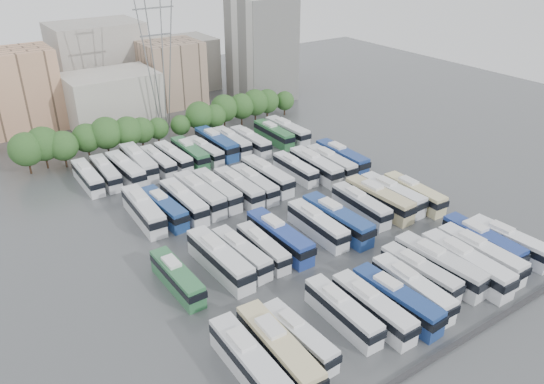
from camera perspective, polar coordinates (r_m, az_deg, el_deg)
ground at (r=83.73m, az=1.43°, el=-3.32°), size 220.00×220.00×0.00m
parapet at (r=64.98m, az=19.31°, el=-15.15°), size 56.00×0.50×0.50m
tree_line at (r=114.79m, az=-11.88°, el=7.24°), size 64.84×7.70×8.32m
city_buildings at (r=139.24m, az=-19.11°, el=11.25°), size 102.00×35.00×20.00m
apartment_tower at (r=142.38m, az=-1.11°, el=15.14°), size 14.00×14.00×26.00m
electricity_pylon at (r=119.57m, az=-12.27°, el=15.04°), size 9.00×6.91×33.83m
bus_r0_s0 at (r=57.21m, az=-2.45°, el=-17.78°), size 3.11×12.95×4.04m
bus_r0_s1 at (r=58.24m, az=0.72°, el=-16.61°), size 3.56×13.64×4.24m
bus_r0_s2 at (r=60.37m, az=2.89°, el=-15.24°), size 2.83×11.20×3.49m
bus_r0_s4 at (r=63.84m, az=7.60°, el=-12.60°), size 2.89×11.85×3.70m
bus_r0_s5 at (r=64.83m, az=10.80°, el=-12.09°), size 2.81×12.28×3.84m
bus_r0_s6 at (r=66.47m, az=13.23°, el=-11.19°), size 3.31×12.70×3.95m
bus_r0_s7 at (r=68.83m, az=14.84°, el=-9.96°), size 3.23×12.41×3.86m
bus_r0_s8 at (r=71.97m, az=15.62°, el=-8.35°), size 2.97×11.83×3.69m
bus_r0_s9 at (r=73.74m, az=17.56°, el=-7.48°), size 3.56×13.48×4.19m
bus_r0_s10 at (r=75.03m, az=20.11°, el=-7.25°), size 3.41×13.67×4.26m
bus_r0_s11 at (r=77.90m, az=21.48°, el=-6.24°), size 2.92×13.00×4.07m
bus_r0_s12 at (r=80.99m, az=21.71°, el=-4.98°), size 3.29×12.84×4.00m
bus_r0_s13 at (r=82.58m, az=24.15°, el=-4.90°), size 3.21×12.30×3.82m
bus_r1_s0 at (r=69.68m, az=-10.16°, el=-9.02°), size 2.64×11.50×3.60m
bus_r1_s2 at (r=71.84m, az=-5.63°, el=-7.17°), size 3.24×13.49×4.21m
bus_r1_s3 at (r=73.30m, az=-3.34°, el=-6.55°), size 3.04×11.79×3.67m
bus_r1_s4 at (r=74.58m, az=-0.98°, el=-5.95°), size 2.66×11.04×3.45m
bus_r1_s5 at (r=76.33m, az=0.81°, el=-4.81°), size 3.07×13.20×4.13m
bus_r1_s7 at (r=79.79m, az=4.91°, el=-3.50°), size 3.02×12.37×3.86m
bus_r1_s8 at (r=81.08m, az=7.01°, el=-2.91°), size 3.26×13.64×4.26m
bus_r1_s10 at (r=86.14m, az=9.53°, el=-1.37°), size 3.23×12.23×3.80m
bus_r1_s11 at (r=88.08m, az=11.42°, el=-0.74°), size 3.25×13.39×4.18m
bus_r1_s12 at (r=90.31m, az=12.82°, el=-0.22°), size 3.03×12.78×3.99m
bus_r1_s13 at (r=91.60m, az=15.03°, el=-0.13°), size 3.21×12.44×3.87m
bus_r2_s1 at (r=85.51m, az=-13.66°, el=-1.89°), size 3.51×13.37×4.16m
bus_r2_s2 at (r=85.84m, az=-11.56°, el=-1.66°), size 3.23×12.30×3.82m
bus_r2_s3 at (r=86.97m, az=-9.46°, el=-0.99°), size 2.82×12.81×4.02m
bus_r2_s4 at (r=88.73m, az=-7.81°, el=-0.21°), size 3.28×13.45×4.20m
bus_r2_s5 at (r=90.03m, az=-5.98°, el=0.25°), size 2.92×12.73×3.99m
bus_r2_s6 at (r=90.49m, az=-3.62°, el=0.48°), size 2.82×12.55×3.93m
bus_r2_s7 at (r=91.81m, az=-1.92°, el=0.89°), size 2.77×12.14×3.80m
bus_r2_s8 at (r=94.49m, az=-0.54°, el=1.79°), size 3.01×13.09×4.10m
bus_r2_s10 at (r=98.00m, az=2.51°, el=2.56°), size 2.64×11.39×3.56m
bus_r2_s11 at (r=98.59m, az=4.71°, el=2.83°), size 3.40×13.32×4.15m
bus_r2_s12 at (r=100.46m, az=6.33°, el=3.17°), size 3.03×12.61×3.94m
bus_r2_s13 at (r=102.88m, az=7.52°, el=3.74°), size 3.19×13.17×4.11m
bus_r3_s0 at (r=99.98m, az=-19.20°, el=1.55°), size 2.71×11.75×3.68m
bus_r3_s1 at (r=100.77m, az=-17.44°, el=2.03°), size 3.01×11.86×3.69m
bus_r3_s2 at (r=100.68m, az=-15.48°, el=2.37°), size 3.24×12.75×3.97m
bus_r3_s3 at (r=102.87m, az=-14.14°, el=3.15°), size 3.39×13.54×4.22m
bus_r3_s4 at (r=103.10m, az=-12.17°, el=3.25°), size 2.83×11.58×3.61m
bus_r3_s5 at (r=104.37m, az=-10.57°, el=3.73°), size 3.02×11.84×3.69m
bus_r3_s6 at (r=105.43m, az=-8.82°, el=4.17°), size 2.92×12.48×3.90m
bus_r3_s7 at (r=106.52m, az=-7.26°, el=4.42°), size 3.00×11.40×3.54m
bus_r3_s8 at (r=109.16m, az=-6.02°, el=5.25°), size 3.01×13.51×4.23m
bus_r3_s9 at (r=110.21m, az=-4.34°, el=5.43°), size 2.83×12.18×3.81m
bus_r3_s10 at (r=110.20m, az=-2.36°, el=5.50°), size 2.81×12.39×3.88m
bus_r3_s12 at (r=114.01m, az=0.19°, el=6.27°), size 2.90×12.31×3.85m
bus_r3_s13 at (r=115.58m, az=1.66°, el=6.60°), size 3.05×12.97×4.06m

